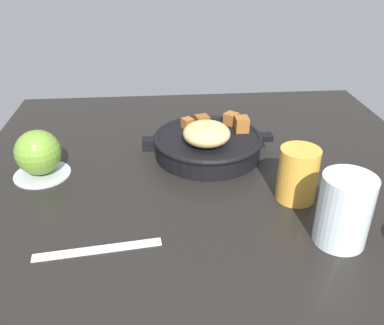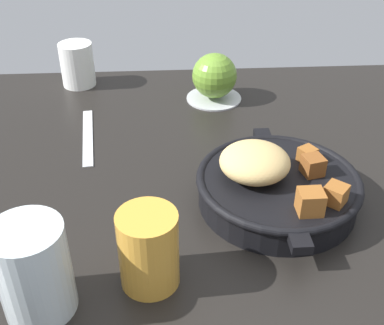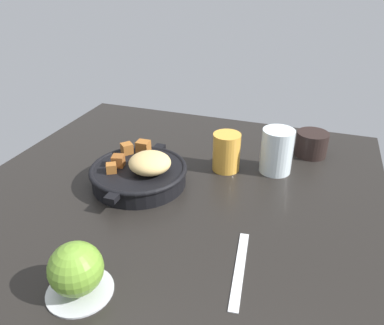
% 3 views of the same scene
% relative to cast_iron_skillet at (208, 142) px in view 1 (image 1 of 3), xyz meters
% --- Properties ---
extents(ground_plane, '(0.91, 0.90, 0.02)m').
position_rel_cast_iron_skillet_xyz_m(ground_plane, '(0.01, 0.08, -0.04)').
color(ground_plane, black).
extents(cast_iron_skillet, '(0.26, 0.22, 0.08)m').
position_rel_cast_iron_skillet_xyz_m(cast_iron_skillet, '(0.00, 0.00, 0.00)').
color(cast_iron_skillet, black).
rests_on(cast_iron_skillet, ground_plane).
extents(saucer_plate, '(0.10, 0.10, 0.01)m').
position_rel_cast_iron_skillet_xyz_m(saucer_plate, '(0.32, 0.05, -0.03)').
color(saucer_plate, '#B7BABF').
rests_on(saucer_plate, ground_plane).
extents(red_apple, '(0.08, 0.08, 0.08)m').
position_rel_cast_iron_skillet_xyz_m(red_apple, '(0.32, 0.05, 0.02)').
color(red_apple, olive).
rests_on(red_apple, saucer_plate).
extents(butter_knife, '(0.18, 0.04, 0.00)m').
position_rel_cast_iron_skillet_xyz_m(butter_knife, '(0.19, 0.27, -0.03)').
color(butter_knife, silver).
rests_on(butter_knife, ground_plane).
extents(juice_glass_amber, '(0.07, 0.07, 0.09)m').
position_rel_cast_iron_skillet_xyz_m(juice_glass_amber, '(-0.13, 0.17, 0.02)').
color(juice_glass_amber, gold).
rests_on(juice_glass_amber, ground_plane).
extents(water_glass_tall, '(0.08, 0.08, 0.11)m').
position_rel_cast_iron_skillet_xyz_m(water_glass_tall, '(-0.16, 0.28, 0.02)').
color(water_glass_tall, silver).
rests_on(water_glass_tall, ground_plane).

